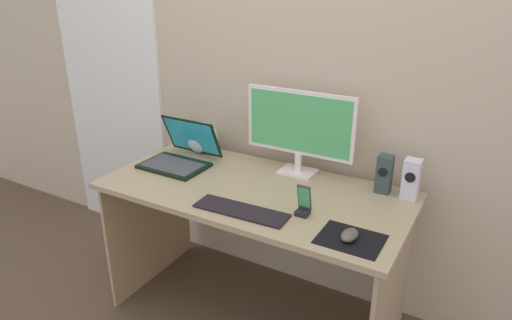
{
  "coord_description": "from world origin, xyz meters",
  "views": [
    {
      "loc": [
        1.0,
        -1.73,
        1.73
      ],
      "look_at": [
        0.02,
        -0.02,
        0.91
      ],
      "focal_mm": 32.32,
      "sensor_mm": 36.0,
      "label": 1
    }
  ],
  "objects_px": {
    "monitor": "(299,127)",
    "fishbowl": "(202,138)",
    "speaker_right": "(411,179)",
    "speaker_near_monitor": "(384,174)",
    "keyboard_external": "(241,211)",
    "laptop": "(180,155)",
    "mouse": "(349,235)",
    "phone_in_dock": "(304,204)"
  },
  "relations": [
    {
      "from": "speaker_right",
      "to": "speaker_near_monitor",
      "type": "height_order",
      "value": "speaker_right"
    },
    {
      "from": "fishbowl",
      "to": "phone_in_dock",
      "type": "height_order",
      "value": "fishbowl"
    },
    {
      "from": "monitor",
      "to": "speaker_near_monitor",
      "type": "xyz_separation_m",
      "value": [
        0.44,
        -0.0,
        -0.16
      ]
    },
    {
      "from": "fishbowl",
      "to": "keyboard_external",
      "type": "bearing_deg",
      "value": -41.56
    },
    {
      "from": "speaker_near_monitor",
      "to": "fishbowl",
      "type": "height_order",
      "value": "speaker_near_monitor"
    },
    {
      "from": "speaker_right",
      "to": "mouse",
      "type": "height_order",
      "value": "speaker_right"
    },
    {
      "from": "mouse",
      "to": "phone_in_dock",
      "type": "relative_size",
      "value": 0.72
    },
    {
      "from": "laptop",
      "to": "mouse",
      "type": "bearing_deg",
      "value": -14.97
    },
    {
      "from": "speaker_near_monitor",
      "to": "keyboard_external",
      "type": "relative_size",
      "value": 0.43
    },
    {
      "from": "speaker_right",
      "to": "laptop",
      "type": "relative_size",
      "value": 0.55
    },
    {
      "from": "mouse",
      "to": "speaker_near_monitor",
      "type": "bearing_deg",
      "value": 92.91
    },
    {
      "from": "speaker_near_monitor",
      "to": "fishbowl",
      "type": "relative_size",
      "value": 1.01
    },
    {
      "from": "speaker_near_monitor",
      "to": "keyboard_external",
      "type": "xyz_separation_m",
      "value": [
        -0.48,
        -0.5,
        -0.09
      ]
    },
    {
      "from": "monitor",
      "to": "fishbowl",
      "type": "xyz_separation_m",
      "value": [
        -0.6,
        0.0,
        -0.16
      ]
    },
    {
      "from": "fishbowl",
      "to": "phone_in_dock",
      "type": "bearing_deg",
      "value": -25.62
    },
    {
      "from": "monitor",
      "to": "fishbowl",
      "type": "height_order",
      "value": "monitor"
    },
    {
      "from": "monitor",
      "to": "speaker_near_monitor",
      "type": "relative_size",
      "value": 3.15
    },
    {
      "from": "speaker_near_monitor",
      "to": "laptop",
      "type": "relative_size",
      "value": 0.53
    },
    {
      "from": "laptop",
      "to": "mouse",
      "type": "height_order",
      "value": "laptop"
    },
    {
      "from": "fishbowl",
      "to": "phone_in_dock",
      "type": "xyz_separation_m",
      "value": [
        0.81,
        -0.39,
        -0.04
      ]
    },
    {
      "from": "monitor",
      "to": "mouse",
      "type": "height_order",
      "value": "monitor"
    },
    {
      "from": "fishbowl",
      "to": "phone_in_dock",
      "type": "relative_size",
      "value": 1.31
    },
    {
      "from": "mouse",
      "to": "phone_in_dock",
      "type": "height_order",
      "value": "phone_in_dock"
    },
    {
      "from": "speaker_right",
      "to": "fishbowl",
      "type": "height_order",
      "value": "speaker_right"
    },
    {
      "from": "monitor",
      "to": "phone_in_dock",
      "type": "relative_size",
      "value": 4.18
    },
    {
      "from": "monitor",
      "to": "keyboard_external",
      "type": "relative_size",
      "value": 1.36
    },
    {
      "from": "laptop",
      "to": "phone_in_dock",
      "type": "relative_size",
      "value": 2.49
    },
    {
      "from": "speaker_near_monitor",
      "to": "mouse",
      "type": "relative_size",
      "value": 1.83
    },
    {
      "from": "laptop",
      "to": "phone_in_dock",
      "type": "distance_m",
      "value": 0.83
    },
    {
      "from": "monitor",
      "to": "fishbowl",
      "type": "bearing_deg",
      "value": 179.97
    },
    {
      "from": "laptop",
      "to": "fishbowl",
      "type": "relative_size",
      "value": 1.9
    },
    {
      "from": "phone_in_dock",
      "to": "laptop",
      "type": "bearing_deg",
      "value": 167.25
    },
    {
      "from": "keyboard_external",
      "to": "fishbowl",
      "type": "bearing_deg",
      "value": 136.07
    },
    {
      "from": "keyboard_external",
      "to": "mouse",
      "type": "distance_m",
      "value": 0.48
    },
    {
      "from": "phone_in_dock",
      "to": "monitor",
      "type": "bearing_deg",
      "value": 117.99
    },
    {
      "from": "phone_in_dock",
      "to": "keyboard_external",
      "type": "bearing_deg",
      "value": -155.06
    },
    {
      "from": "speaker_right",
      "to": "laptop",
      "type": "distance_m",
      "value": 1.19
    },
    {
      "from": "fishbowl",
      "to": "mouse",
      "type": "relative_size",
      "value": 1.81
    },
    {
      "from": "speaker_right",
      "to": "fishbowl",
      "type": "relative_size",
      "value": 1.04
    },
    {
      "from": "mouse",
      "to": "keyboard_external",
      "type": "bearing_deg",
      "value": -175.6
    },
    {
      "from": "monitor",
      "to": "laptop",
      "type": "height_order",
      "value": "monitor"
    },
    {
      "from": "laptop",
      "to": "mouse",
      "type": "xyz_separation_m",
      "value": [
        1.05,
        -0.28,
        -0.03
      ]
    }
  ]
}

